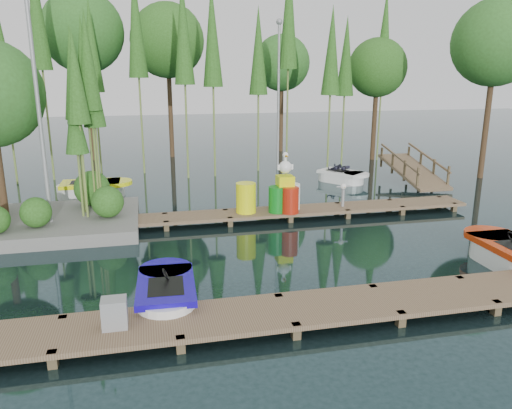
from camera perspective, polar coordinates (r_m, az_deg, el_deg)
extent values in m
plane|color=#1E3538|center=(14.27, -1.52, -4.90)|extent=(90.00, 90.00, 0.00)
cube|color=brown|center=(10.15, 3.54, -12.05)|extent=(18.00, 1.50, 0.10)
cube|color=brown|center=(9.52, -22.16, -16.59)|extent=(0.16, 0.16, 0.50)
cube|color=brown|center=(10.60, -21.11, -13.07)|extent=(0.16, 0.16, 0.50)
cube|color=brown|center=(9.37, -8.59, -16.07)|extent=(0.16, 0.16, 0.50)
cube|color=brown|center=(10.47, -9.13, -12.54)|extent=(0.16, 0.16, 0.50)
cube|color=brown|center=(9.71, 4.59, -14.74)|extent=(0.16, 0.16, 0.50)
cube|color=brown|center=(10.78, 2.58, -11.51)|extent=(0.16, 0.16, 0.50)
cube|color=brown|center=(10.49, 16.18, -12.93)|extent=(0.16, 0.16, 0.50)
cube|color=brown|center=(11.49, 13.15, -10.17)|extent=(0.16, 0.16, 0.50)
cube|color=brown|center=(11.62, 25.70, -11.04)|extent=(0.16, 0.16, 0.50)
cube|color=brown|center=(12.53, 22.16, -8.75)|extent=(0.16, 0.16, 0.50)
cube|color=brown|center=(16.71, 0.16, -0.98)|extent=(15.00, 1.20, 0.10)
cube|color=brown|center=(16.31, -24.59, -3.54)|extent=(0.16, 0.16, 0.50)
cube|color=brown|center=(17.21, -23.97, -2.54)|extent=(0.16, 0.16, 0.50)
cube|color=brown|center=(15.99, -17.47, -3.19)|extent=(0.16, 0.16, 0.50)
cube|color=brown|center=(16.91, -17.23, -2.19)|extent=(0.16, 0.16, 0.50)
cube|color=brown|center=(15.93, -10.19, -2.78)|extent=(0.16, 0.16, 0.50)
cube|color=brown|center=(16.85, -10.35, -1.80)|extent=(0.16, 0.16, 0.50)
cube|color=brown|center=(16.13, -2.97, -2.34)|extent=(0.16, 0.16, 0.50)
cube|color=brown|center=(17.04, -3.53, -1.39)|extent=(0.16, 0.16, 0.50)
cube|color=brown|center=(16.58, 3.95, -1.87)|extent=(0.16, 0.16, 0.50)
cube|color=brown|center=(17.46, 3.06, -0.98)|extent=(0.16, 0.16, 0.50)
cube|color=brown|center=(17.25, 10.43, -1.41)|extent=(0.16, 0.16, 0.50)
cube|color=brown|center=(18.10, 9.25, -0.57)|extent=(0.16, 0.16, 0.50)
cube|color=brown|center=(18.12, 16.34, -0.98)|extent=(0.16, 0.16, 0.50)
cube|color=brown|center=(18.94, 14.96, -0.20)|extent=(0.16, 0.16, 0.50)
cube|color=brown|center=(19.18, 21.66, -0.58)|extent=(0.16, 0.16, 0.50)
cube|color=brown|center=(19.95, 20.14, 0.15)|extent=(0.16, 0.16, 0.50)
cube|color=slate|center=(17.17, -23.68, -2.09)|extent=(6.20, 4.20, 0.42)
sphere|color=#306720|center=(16.01, -23.86, -0.83)|extent=(0.90, 0.90, 0.90)
sphere|color=#306720|center=(17.88, -18.24, 1.77)|extent=(1.20, 1.20, 1.20)
sphere|color=#306720|center=(16.30, -16.60, 0.29)|extent=(1.00, 1.00, 1.00)
cylinder|color=olive|center=(16.91, -18.49, 7.84)|extent=(0.07, 0.07, 5.93)
cone|color=#306720|center=(16.80, -19.09, 14.86)|extent=(0.70, 0.70, 2.97)
cylinder|color=olive|center=(16.80, -19.59, 7.24)|extent=(0.07, 0.07, 5.66)
cone|color=#306720|center=(16.67, -20.20, 13.99)|extent=(0.70, 0.70, 2.83)
cylinder|color=olive|center=(16.96, -17.75, 6.71)|extent=(0.07, 0.07, 5.22)
cone|color=#306720|center=(16.81, -18.25, 12.88)|extent=(0.70, 0.70, 2.61)
cylinder|color=olive|center=(16.18, -19.35, 6.75)|extent=(0.07, 0.07, 5.53)
cone|color=#306720|center=(16.04, -19.97, 13.59)|extent=(0.70, 0.70, 2.76)
cylinder|color=olive|center=(16.44, -19.58, 4.16)|extent=(0.07, 0.07, 4.01)
cone|color=#306720|center=(16.25, -20.02, 9.02)|extent=(0.70, 0.70, 2.01)
cylinder|color=olive|center=(16.78, -18.12, 8.12)|extent=(0.07, 0.07, 6.11)
cone|color=#306720|center=(16.68, -18.73, 15.42)|extent=(0.70, 0.70, 3.05)
cylinder|color=#422E1C|center=(25.31, 24.95, 9.53)|extent=(0.26, 0.26, 6.06)
sphere|color=#316D26|center=(25.27, 25.74, 16.35)|extent=(3.81, 3.81, 3.81)
cylinder|color=#422E1C|center=(28.80, 13.41, 9.97)|extent=(0.26, 0.26, 5.02)
sphere|color=#306720|center=(28.70, 13.72, 14.97)|extent=(3.16, 3.16, 3.16)
cylinder|color=#422E1C|center=(31.08, 2.90, 10.97)|extent=(0.26, 0.26, 5.31)
sphere|color=#316D26|center=(31.00, 2.97, 15.87)|extent=(3.34, 3.34, 3.34)
cylinder|color=#422E1C|center=(29.28, -9.80, 11.65)|extent=(0.26, 0.26, 6.46)
sphere|color=#306720|center=(29.27, -10.10, 17.97)|extent=(4.06, 4.06, 4.06)
cylinder|color=#422E1C|center=(29.33, -18.63, 11.49)|extent=(0.26, 0.26, 6.85)
sphere|color=#316D26|center=(29.36, -19.22, 18.16)|extent=(4.31, 4.31, 4.31)
cylinder|color=olive|center=(24.07, -26.60, 10.83)|extent=(0.09, 0.09, 7.48)
cone|color=#306720|center=(24.06, -27.20, 15.78)|extent=(0.90, 0.90, 4.11)
cylinder|color=olive|center=(24.33, -23.20, 13.81)|extent=(0.09, 0.09, 9.66)
cone|color=#306720|center=(24.47, -23.89, 20.12)|extent=(0.90, 0.90, 5.31)
cylinder|color=olive|center=(25.10, -17.90, 12.03)|extent=(0.09, 0.09, 7.69)
cone|color=#306720|center=(25.10, -18.31, 16.93)|extent=(0.90, 0.90, 4.23)
cylinder|color=olive|center=(24.64, -13.23, 13.82)|extent=(0.09, 0.09, 8.99)
cone|color=#306720|center=(24.73, -13.59, 19.65)|extent=(0.90, 0.90, 4.94)
cylinder|color=olive|center=(23.12, -8.10, 13.31)|extent=(0.09, 0.09, 8.44)
cone|color=#306720|center=(23.17, -8.33, 19.16)|extent=(0.90, 0.90, 4.64)
cylinder|color=olive|center=(23.39, -4.90, 13.16)|extent=(0.09, 0.09, 8.22)
cone|color=#306720|center=(23.43, -5.03, 18.79)|extent=(0.90, 0.90, 4.52)
cylinder|color=olive|center=(24.69, 0.27, 12.36)|extent=(0.09, 0.09, 7.41)
cone|color=#306720|center=(24.67, 0.27, 17.18)|extent=(0.90, 0.90, 4.07)
cylinder|color=olive|center=(25.26, 3.67, 15.09)|extent=(0.09, 0.09, 9.77)
cone|color=#306720|center=(25.41, 3.78, 21.27)|extent=(0.90, 0.90, 5.38)
cylinder|color=olive|center=(24.65, 8.46, 12.20)|extent=(0.09, 0.09, 7.40)
cone|color=#306720|center=(24.64, 8.65, 17.02)|extent=(0.90, 0.90, 4.07)
cylinder|color=olive|center=(26.65, 10.06, 12.06)|extent=(0.09, 0.09, 7.14)
cone|color=#306720|center=(26.63, 10.26, 16.36)|extent=(0.90, 0.90, 3.93)
cylinder|color=olive|center=(28.59, 14.17, 13.50)|extent=(0.09, 0.09, 8.61)
cone|color=#306720|center=(28.64, 14.50, 18.32)|extent=(0.90, 0.90, 4.74)
cylinder|color=gray|center=(15.99, -23.48, 8.93)|extent=(0.12, 0.12, 7.00)
cylinder|color=gray|center=(25.08, 2.57, 11.93)|extent=(0.12, 0.12, 7.00)
sphere|color=gray|center=(25.14, 2.68, 20.15)|extent=(0.30, 0.30, 0.30)
cube|color=brown|center=(23.22, 17.50, 3.65)|extent=(1.50, 3.94, 0.95)
cube|color=brown|center=(21.51, 18.00, 2.85)|extent=(0.08, 0.08, 0.90)
cube|color=brown|center=(22.42, 16.61, 3.72)|extent=(0.08, 0.08, 0.90)
cube|color=brown|center=(23.35, 15.33, 4.52)|extent=(0.08, 0.08, 0.90)
cube|color=brown|center=(24.29, 14.15, 5.26)|extent=(0.08, 0.08, 0.90)
cube|color=brown|center=(22.78, 16.09, 5.08)|extent=(0.06, 3.54, 0.83)
cube|color=brown|center=(22.26, 21.11, 2.97)|extent=(0.08, 0.08, 0.90)
cube|color=brown|center=(23.14, 19.65, 3.81)|extent=(0.08, 0.08, 0.90)
cube|color=brown|center=(24.04, 18.29, 4.59)|extent=(0.08, 0.08, 0.90)
cube|color=brown|center=(24.95, 17.03, 5.31)|extent=(0.08, 0.08, 0.90)
cube|color=brown|center=(23.48, 19.10, 5.13)|extent=(0.06, 3.54, 0.83)
cube|color=white|center=(10.94, -10.19, -10.49)|extent=(1.23, 1.24, 0.54)
cylinder|color=white|center=(11.48, -10.20, -9.23)|extent=(1.23, 1.23, 0.54)
cylinder|color=white|center=(10.40, -10.17, -11.89)|extent=(1.23, 1.23, 0.54)
cube|color=#1406A3|center=(10.82, -10.26, -9.09)|extent=(1.29, 2.10, 0.14)
cylinder|color=#1406A3|center=(11.61, -10.28, -7.36)|extent=(1.25, 1.25, 0.14)
cube|color=black|center=(10.62, -10.27, -9.30)|extent=(0.77, 1.00, 0.06)
torus|color=black|center=(10.87, -10.31, -7.83)|extent=(0.16, 0.28, 0.26)
cylinder|color=white|center=(14.85, 25.75, -4.74)|extent=(1.33, 1.33, 0.60)
cylinder|color=red|center=(14.97, 25.20, -3.19)|extent=(1.35, 1.35, 0.15)
torus|color=black|center=(14.32, 27.20, -3.30)|extent=(0.17, 0.30, 0.29)
cube|color=white|center=(20.88, -18.30, 1.42)|extent=(1.31, 1.30, 0.59)
cylinder|color=white|center=(20.82, -16.52, 1.52)|extent=(1.30, 1.30, 0.59)
cylinder|color=white|center=(20.96, -20.07, 1.32)|extent=(1.30, 1.30, 0.59)
cube|color=#F0F90D|center=(20.81, -18.37, 2.28)|extent=(2.26, 1.34, 0.15)
cylinder|color=#F0F90D|center=(20.73, -15.77, 2.44)|extent=(1.33, 1.33, 0.15)
cube|color=black|center=(20.83, -18.97, 2.38)|extent=(1.07, 0.81, 0.06)
torus|color=black|center=(20.75, -17.98, 2.89)|extent=(0.30, 0.16, 0.29)
imported|color=#1E1E2D|center=(20.78, -19.18, 3.07)|extent=(0.47, 0.35, 1.05)
cube|color=white|center=(22.81, 9.65, 2.99)|extent=(1.52, 1.52, 0.50)
cylinder|color=white|center=(22.54, 10.84, 2.79)|extent=(1.51, 1.51, 0.50)
cylinder|color=white|center=(23.09, 8.49, 3.19)|extent=(1.51, 1.51, 0.50)
cube|color=white|center=(22.76, 9.68, 3.66)|extent=(2.01, 2.17, 0.13)
cylinder|color=white|center=(22.37, 11.42, 3.38)|extent=(1.54, 1.54, 0.13)
cube|color=black|center=(22.84, 9.30, 3.82)|extent=(1.07, 1.12, 0.05)
torus|color=black|center=(22.65, 9.99, 4.06)|extent=(0.26, 0.28, 0.24)
imported|color=#1E1E2D|center=(22.83, 9.22, 4.29)|extent=(0.43, 0.45, 0.81)
imported|color=#1E1E2D|center=(22.94, 10.30, 4.16)|extent=(0.33, 0.35, 0.61)
cube|color=gray|center=(9.69, -15.87, -11.85)|extent=(0.46, 0.39, 0.56)
cylinder|color=#F0F90D|center=(16.49, -1.16, 0.77)|extent=(0.66, 0.66, 1.00)
cylinder|color=#0D7719|center=(16.55, 2.44, 0.58)|extent=(0.58, 0.58, 0.87)
cylinder|color=white|center=(16.97, 4.07, 0.93)|extent=(0.58, 0.58, 0.87)
cylinder|color=#AA1E0C|center=(16.47, 3.91, 0.49)|extent=(0.58, 0.58, 0.87)
cube|color=#F0F90D|center=(16.58, 3.34, 2.74)|extent=(0.53, 0.53, 0.34)
sphere|color=white|center=(16.49, 3.36, 4.29)|extent=(0.42, 0.42, 0.42)
cylinder|color=white|center=(16.44, 3.38, 5.11)|extent=(0.10, 0.10, 0.29)
sphere|color=white|center=(16.41, 3.39, 5.68)|extent=(0.19, 0.19, 0.19)
cone|color=orange|center=(16.24, 3.57, 5.50)|extent=(0.10, 0.29, 0.10)
cube|color=white|center=(16.49, 3.36, 4.29)|extent=(0.53, 0.06, 0.17)
cylinder|color=gray|center=(17.53, 9.91, 0.76)|extent=(0.10, 0.10, 0.61)
sphere|color=white|center=(17.44, 9.97, 2.05)|extent=(0.20, 0.20, 0.20)
cube|color=gray|center=(17.44, 9.97, 2.05)|extent=(0.51, 0.04, 0.04)
cone|color=orange|center=(17.33, 10.12, 1.96)|extent=(0.04, 0.10, 0.04)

